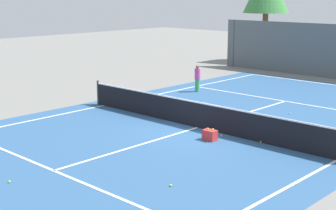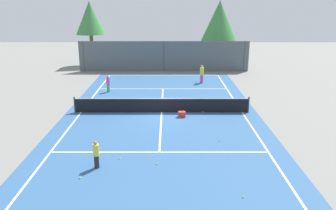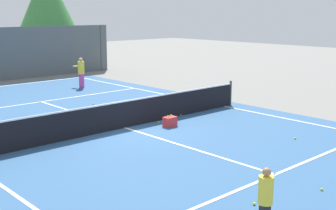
{
  "view_description": "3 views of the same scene",
  "coord_description": "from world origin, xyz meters",
  "px_view_note": "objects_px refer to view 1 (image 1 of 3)",
  "views": [
    {
      "loc": [
        11.55,
        -13.91,
        4.96
      ],
      "look_at": [
        -0.89,
        -0.69,
        0.85
      ],
      "focal_mm": 53.04,
      "sensor_mm": 36.0,
      "label": 1
    },
    {
      "loc": [
        0.43,
        -22.21,
        7.38
      ],
      "look_at": [
        0.53,
        -1.06,
        0.85
      ],
      "focal_mm": 36.68,
      "sensor_mm": 36.0,
      "label": 2
    },
    {
      "loc": [
        -9.37,
        -12.53,
        4.1
      ],
      "look_at": [
        1.41,
        -0.78,
        0.76
      ],
      "focal_mm": 47.72,
      "sensor_mm": 36.0,
      "label": 3
    }
  ],
  "objects_px": {
    "tennis_ball_0": "(261,142)",
    "tennis_ball_7": "(290,114)",
    "tennis_ball_5": "(9,182)",
    "tennis_ball_8": "(171,185)",
    "tennis_ball_6": "(242,80)",
    "player_1": "(197,78)",
    "tennis_ball_1": "(221,135)",
    "ball_crate": "(210,135)"
  },
  "relations": [
    {
      "from": "tennis_ball_1",
      "to": "tennis_ball_5",
      "type": "bearing_deg",
      "value": -101.0
    },
    {
      "from": "player_1",
      "to": "tennis_ball_8",
      "type": "distance_m",
      "value": 12.94
    },
    {
      "from": "tennis_ball_0",
      "to": "tennis_ball_5",
      "type": "height_order",
      "value": "same"
    },
    {
      "from": "player_1",
      "to": "tennis_ball_6",
      "type": "distance_m",
      "value": 4.35
    },
    {
      "from": "tennis_ball_8",
      "to": "tennis_ball_5",
      "type": "bearing_deg",
      "value": -140.15
    },
    {
      "from": "player_1",
      "to": "tennis_ball_0",
      "type": "xyz_separation_m",
      "value": [
        7.32,
        -5.37,
        -0.67
      ]
    },
    {
      "from": "tennis_ball_5",
      "to": "tennis_ball_8",
      "type": "relative_size",
      "value": 1.0
    },
    {
      "from": "tennis_ball_6",
      "to": "tennis_ball_0",
      "type": "bearing_deg",
      "value": -52.08
    },
    {
      "from": "player_1",
      "to": "tennis_ball_7",
      "type": "relative_size",
      "value": 20.8
    },
    {
      "from": "tennis_ball_7",
      "to": "tennis_ball_8",
      "type": "xyz_separation_m",
      "value": [
        1.77,
        -9.24,
        0.0
      ]
    },
    {
      "from": "tennis_ball_1",
      "to": "tennis_ball_7",
      "type": "xyz_separation_m",
      "value": [
        0.11,
        4.58,
        0.0
      ]
    },
    {
      "from": "tennis_ball_8",
      "to": "tennis_ball_7",
      "type": "bearing_deg",
      "value": 100.86
    },
    {
      "from": "player_1",
      "to": "tennis_ball_8",
      "type": "height_order",
      "value": "player_1"
    },
    {
      "from": "player_1",
      "to": "tennis_ball_7",
      "type": "distance_m",
      "value": 6.12
    },
    {
      "from": "tennis_ball_6",
      "to": "tennis_ball_8",
      "type": "relative_size",
      "value": 1.0
    },
    {
      "from": "tennis_ball_5",
      "to": "tennis_ball_7",
      "type": "bearing_deg",
      "value": 82.64
    },
    {
      "from": "tennis_ball_0",
      "to": "tennis_ball_7",
      "type": "distance_m",
      "value": 4.48
    },
    {
      "from": "tennis_ball_6",
      "to": "tennis_ball_5",
      "type": "bearing_deg",
      "value": -75.09
    },
    {
      "from": "tennis_ball_6",
      "to": "tennis_ball_7",
      "type": "height_order",
      "value": "same"
    },
    {
      "from": "player_1",
      "to": "ball_crate",
      "type": "height_order",
      "value": "player_1"
    },
    {
      "from": "tennis_ball_8",
      "to": "player_1",
      "type": "bearing_deg",
      "value": 126.87
    },
    {
      "from": "tennis_ball_5",
      "to": "tennis_ball_7",
      "type": "xyz_separation_m",
      "value": [
        1.55,
        12.01,
        0.0
      ]
    },
    {
      "from": "tennis_ball_6",
      "to": "tennis_ball_7",
      "type": "distance_m",
      "value": 8.2
    },
    {
      "from": "tennis_ball_1",
      "to": "tennis_ball_5",
      "type": "height_order",
      "value": "same"
    },
    {
      "from": "tennis_ball_7",
      "to": "tennis_ball_1",
      "type": "bearing_deg",
      "value": -91.34
    },
    {
      "from": "tennis_ball_0",
      "to": "tennis_ball_1",
      "type": "height_order",
      "value": "same"
    },
    {
      "from": "tennis_ball_0",
      "to": "tennis_ball_6",
      "type": "xyz_separation_m",
      "value": [
        -7.53,
        9.66,
        0.0
      ]
    },
    {
      "from": "tennis_ball_7",
      "to": "player_1",
      "type": "bearing_deg",
      "value": 169.59
    },
    {
      "from": "tennis_ball_0",
      "to": "tennis_ball_7",
      "type": "relative_size",
      "value": 1.0
    },
    {
      "from": "tennis_ball_5",
      "to": "tennis_ball_8",
      "type": "distance_m",
      "value": 4.33
    },
    {
      "from": "tennis_ball_1",
      "to": "tennis_ball_5",
      "type": "xyz_separation_m",
      "value": [
        -1.45,
        -7.44,
        0.0
      ]
    },
    {
      "from": "tennis_ball_0",
      "to": "ball_crate",
      "type": "bearing_deg",
      "value": -146.86
    },
    {
      "from": "tennis_ball_7",
      "to": "tennis_ball_8",
      "type": "bearing_deg",
      "value": -79.14
    },
    {
      "from": "player_1",
      "to": "tennis_ball_0",
      "type": "distance_m",
      "value": 9.11
    },
    {
      "from": "player_1",
      "to": "ball_crate",
      "type": "xyz_separation_m",
      "value": [
        5.86,
        -6.33,
        -0.52
      ]
    },
    {
      "from": "tennis_ball_1",
      "to": "tennis_ball_8",
      "type": "relative_size",
      "value": 1.0
    },
    {
      "from": "tennis_ball_1",
      "to": "tennis_ball_8",
      "type": "height_order",
      "value": "same"
    },
    {
      "from": "tennis_ball_0",
      "to": "tennis_ball_1",
      "type": "bearing_deg",
      "value": -168.19
    },
    {
      "from": "ball_crate",
      "to": "tennis_ball_6",
      "type": "relative_size",
      "value": 7.18
    },
    {
      "from": "ball_crate",
      "to": "tennis_ball_8",
      "type": "relative_size",
      "value": 7.18
    },
    {
      "from": "player_1",
      "to": "tennis_ball_1",
      "type": "height_order",
      "value": "player_1"
    },
    {
      "from": "player_1",
      "to": "tennis_ball_5",
      "type": "height_order",
      "value": "player_1"
    }
  ]
}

